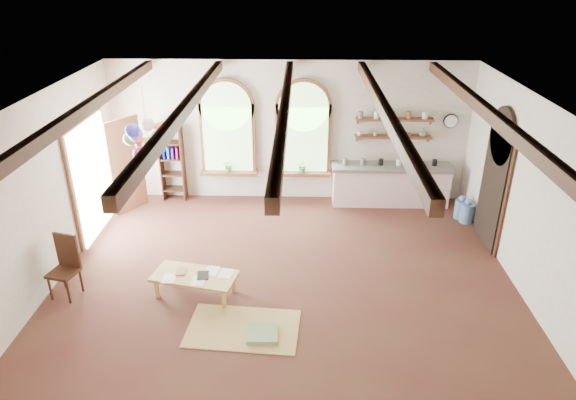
{
  "coord_description": "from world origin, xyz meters",
  "views": [
    {
      "loc": [
        0.26,
        -7.59,
        5.16
      ],
      "look_at": [
        0.04,
        0.6,
        1.28
      ],
      "focal_mm": 32.0,
      "sensor_mm": 36.0,
      "label": 1
    }
  ],
  "objects_px": {
    "coffee_table": "(195,277)",
    "balloon_cluster": "(147,138)",
    "kitchen_counter": "(390,184)",
    "side_chair": "(66,279)"
  },
  "relations": [
    {
      "from": "coffee_table",
      "to": "balloon_cluster",
      "type": "relative_size",
      "value": 1.29
    },
    {
      "from": "kitchen_counter",
      "to": "coffee_table",
      "type": "relative_size",
      "value": 1.8
    },
    {
      "from": "side_chair",
      "to": "balloon_cluster",
      "type": "relative_size",
      "value": 0.93
    },
    {
      "from": "side_chair",
      "to": "kitchen_counter",
      "type": "bearing_deg",
      "value": 32.13
    },
    {
      "from": "kitchen_counter",
      "to": "balloon_cluster",
      "type": "height_order",
      "value": "balloon_cluster"
    },
    {
      "from": "kitchen_counter",
      "to": "side_chair",
      "type": "bearing_deg",
      "value": -147.87
    },
    {
      "from": "kitchen_counter",
      "to": "side_chair",
      "type": "xyz_separation_m",
      "value": [
        -5.94,
        -3.73,
        -0.17
      ]
    },
    {
      "from": "side_chair",
      "to": "balloon_cluster",
      "type": "distance_m",
      "value": 2.72
    },
    {
      "from": "kitchen_counter",
      "to": "balloon_cluster",
      "type": "bearing_deg",
      "value": -153.01
    },
    {
      "from": "balloon_cluster",
      "to": "side_chair",
      "type": "bearing_deg",
      "value": -132.79
    }
  ]
}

